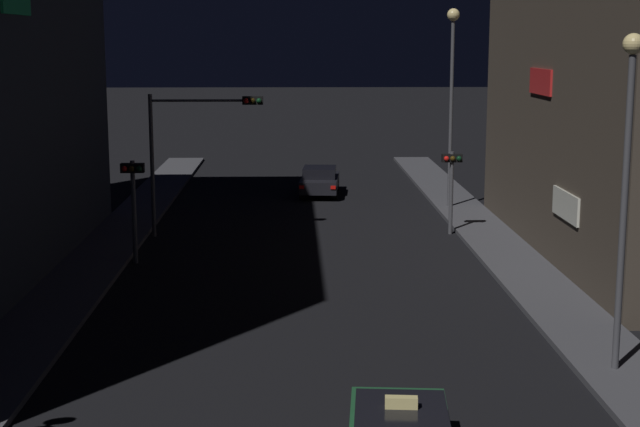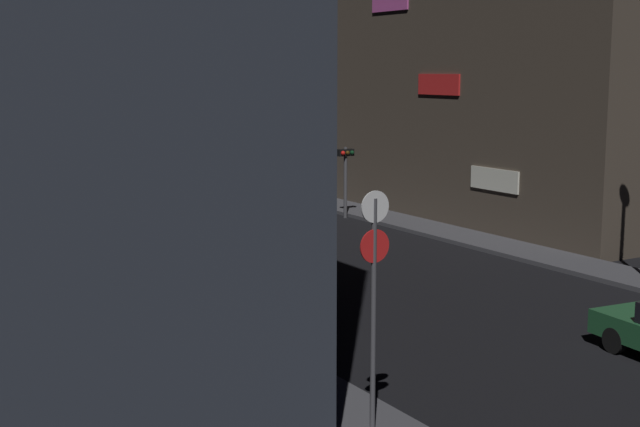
{
  "view_description": "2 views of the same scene",
  "coord_description": "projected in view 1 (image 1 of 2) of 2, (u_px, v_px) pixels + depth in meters",
  "views": [
    {
      "loc": [
        -0.39,
        -7.02,
        7.63
      ],
      "look_at": [
        0.35,
        19.03,
        2.89
      ],
      "focal_mm": 53.74,
      "sensor_mm": 36.0,
      "label": 1
    },
    {
      "loc": [
        -16.0,
        -4.15,
        6.8
      ],
      "look_at": [
        -0.68,
        21.55,
        1.95
      ],
      "focal_mm": 49.76,
      "sensor_mm": 36.0,
      "label": 2
    }
  ],
  "objects": [
    {
      "name": "sidewalk_right",
      "position": [
        507.0,
        254.0,
        34.19
      ],
      "size": [
        2.23,
        56.31,
        0.16
      ],
      "primitive_type": "cube",
      "color": "#424247",
      "rests_on": "ground_plane"
    },
    {
      "name": "traffic_light_left_kerb",
      "position": [
        133.0,
        190.0,
        32.71
      ],
      "size": [
        0.8,
        0.42,
        3.58
      ],
      "color": "#47474C",
      "rests_on": "ground_plane"
    },
    {
      "name": "street_lamp_far_block",
      "position": [
        452.0,
        71.0,
        42.5
      ],
      "size": [
        0.56,
        0.56,
        8.84
      ],
      "color": "#47474C",
      "rests_on": "sidewalk_right"
    },
    {
      "name": "sidewalk_left",
      "position": [
        100.0,
        257.0,
        33.78
      ],
      "size": [
        2.23,
        56.31,
        0.16
      ],
      "primitive_type": "cube",
      "color": "#424247",
      "rests_on": "ground_plane"
    },
    {
      "name": "far_car",
      "position": [
        320.0,
        180.0,
        47.63
      ],
      "size": [
        2.15,
        4.58,
        1.42
      ],
      "color": "black",
      "rests_on": "ground_plane"
    },
    {
      "name": "traffic_light_overhead",
      "position": [
        194.0,
        134.0,
        36.99
      ],
      "size": [
        4.42,
        0.42,
        5.58
      ],
      "color": "#47474C",
      "rests_on": "ground_plane"
    },
    {
      "name": "traffic_light_right_kerb",
      "position": [
        452.0,
        175.0,
        37.73
      ],
      "size": [
        0.8,
        0.42,
        3.3
      ],
      "color": "#47474C",
      "rests_on": "ground_plane"
    },
    {
      "name": "street_lamp_near_block",
      "position": [
        627.0,
        155.0,
        21.21
      ],
      "size": [
        0.47,
        0.47,
        7.62
      ],
      "color": "#47474C",
      "rests_on": "sidewalk_right"
    }
  ]
}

